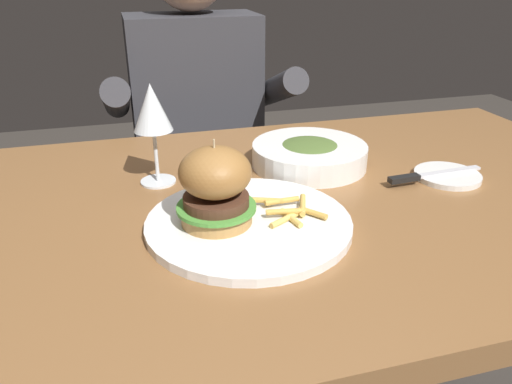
# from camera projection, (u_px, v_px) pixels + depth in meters

# --- Properties ---
(dining_table) EXTENTS (1.38, 0.80, 0.74)m
(dining_table) POSITION_uv_depth(u_px,v_px,m) (290.00, 241.00, 0.90)
(dining_table) COLOR brown
(dining_table) RESTS_ON ground
(main_plate) EXTENTS (0.32, 0.32, 0.01)m
(main_plate) POSITION_uv_depth(u_px,v_px,m) (249.00, 223.00, 0.76)
(main_plate) COLOR white
(main_plate) RESTS_ON dining_table
(burger_sandwich) EXTENTS (0.12, 0.12, 0.13)m
(burger_sandwich) POSITION_uv_depth(u_px,v_px,m) (216.00, 186.00, 0.73)
(burger_sandwich) COLOR #B78447
(burger_sandwich) RESTS_ON main_plate
(fries_pile) EXTENTS (0.10, 0.10, 0.02)m
(fries_pile) POSITION_uv_depth(u_px,v_px,m) (289.00, 210.00, 0.77)
(fries_pile) COLOR #EABC5B
(fries_pile) RESTS_ON main_plate
(wine_glass) EXTENTS (0.07, 0.07, 0.18)m
(wine_glass) POSITION_uv_depth(u_px,v_px,m) (152.00, 111.00, 0.86)
(wine_glass) COLOR silver
(wine_glass) RESTS_ON dining_table
(bread_plate) EXTENTS (0.12, 0.12, 0.01)m
(bread_plate) POSITION_uv_depth(u_px,v_px,m) (449.00, 177.00, 0.93)
(bread_plate) COLOR white
(bread_plate) RESTS_ON dining_table
(table_knife) EXTENTS (0.20, 0.03, 0.01)m
(table_knife) POSITION_uv_depth(u_px,v_px,m) (427.00, 176.00, 0.92)
(table_knife) COLOR silver
(table_knife) RESTS_ON bread_plate
(butter_dish) EXTENTS (0.10, 0.06, 0.04)m
(butter_dish) POSITION_uv_depth(u_px,v_px,m) (315.00, 170.00, 0.95)
(butter_dish) COLOR white
(butter_dish) RESTS_ON dining_table
(soup_bowl) EXTENTS (0.23, 0.23, 0.05)m
(soup_bowl) POSITION_uv_depth(u_px,v_px,m) (309.00, 154.00, 0.99)
(soup_bowl) COLOR white
(soup_bowl) RESTS_ON dining_table
(diner_person) EXTENTS (0.51, 0.36, 1.18)m
(diner_person) POSITION_uv_depth(u_px,v_px,m) (199.00, 159.00, 1.52)
(diner_person) COLOR #282833
(diner_person) RESTS_ON ground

